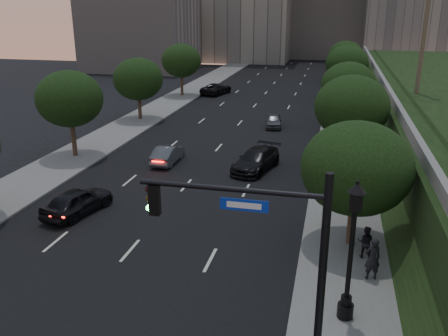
% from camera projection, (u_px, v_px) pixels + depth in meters
% --- Properties ---
extents(ground, '(160.00, 160.00, 0.00)m').
position_uv_depth(ground, '(77.00, 313.00, 18.23)').
color(ground, black).
rests_on(ground, ground).
extents(road_surface, '(16.00, 140.00, 0.02)m').
position_uv_depth(road_surface, '(236.00, 128.00, 45.86)').
color(road_surface, black).
rests_on(road_surface, ground).
extents(sidewalk_right, '(4.50, 140.00, 0.15)m').
position_uv_depth(sidewalk_right, '(345.00, 133.00, 43.63)').
color(sidewalk_right, slate).
rests_on(sidewalk_right, ground).
extents(sidewalk_left, '(4.50, 140.00, 0.15)m').
position_uv_depth(sidewalk_left, '(137.00, 122.00, 48.04)').
color(sidewalk_left, slate).
rests_on(sidewalk_left, ground).
extents(parapet_wall, '(0.35, 90.00, 0.70)m').
position_uv_depth(parapet_wall, '(389.00, 92.00, 39.71)').
color(parapet_wall, slate).
rests_on(parapet_wall, embankment).
extents(office_block_filler, '(18.00, 16.00, 14.00)m').
position_uv_depth(office_block_filler, '(141.00, 30.00, 86.03)').
color(office_block_filler, '#A39D96').
rests_on(office_block_filler, ground).
extents(tree_right_a, '(5.20, 5.20, 6.24)m').
position_uv_depth(tree_right_a, '(356.00, 168.00, 22.08)').
color(tree_right_a, '#38281C').
rests_on(tree_right_a, ground).
extents(tree_right_b, '(5.20, 5.20, 6.74)m').
position_uv_depth(tree_right_b, '(352.00, 107.00, 32.97)').
color(tree_right_b, '#38281C').
rests_on(tree_right_b, ground).
extents(tree_right_c, '(5.20, 5.20, 6.24)m').
position_uv_depth(tree_right_c, '(348.00, 85.00, 45.11)').
color(tree_right_c, '#38281C').
rests_on(tree_right_c, ground).
extents(tree_right_d, '(5.20, 5.20, 6.74)m').
position_uv_depth(tree_right_d, '(347.00, 64.00, 57.84)').
color(tree_right_d, '#38281C').
rests_on(tree_right_d, ground).
extents(tree_right_e, '(5.20, 5.20, 6.24)m').
position_uv_depth(tree_right_e, '(345.00, 56.00, 71.82)').
color(tree_right_e, '#38281C').
rests_on(tree_right_e, ground).
extents(tree_left_b, '(5.00, 5.00, 6.71)m').
position_uv_depth(tree_left_b, '(70.00, 99.00, 35.54)').
color(tree_left_b, '#38281C').
rests_on(tree_left_b, ground).
extents(tree_left_c, '(5.00, 5.00, 6.34)m').
position_uv_depth(tree_left_c, '(138.00, 79.00, 47.63)').
color(tree_left_c, '#38281C').
rests_on(tree_left_c, ground).
extents(tree_left_d, '(5.00, 5.00, 6.71)m').
position_uv_depth(tree_left_d, '(181.00, 61.00, 60.41)').
color(tree_left_d, '#38281C').
rests_on(tree_left_d, ground).
extents(traffic_signal_mast, '(5.68, 0.56, 7.00)m').
position_uv_depth(traffic_signal_mast, '(284.00, 277.00, 13.85)').
color(traffic_signal_mast, black).
rests_on(traffic_signal_mast, ground).
extents(street_lamp, '(0.64, 0.64, 5.62)m').
position_uv_depth(street_lamp, '(350.00, 258.00, 16.95)').
color(street_lamp, black).
rests_on(street_lamp, ground).
extents(sedan_near_left, '(2.84, 4.81, 1.54)m').
position_uv_depth(sedan_near_left, '(77.00, 201.00, 26.69)').
color(sedan_near_left, black).
rests_on(sedan_near_left, ground).
extents(sedan_mid_left, '(1.45, 4.08, 1.34)m').
position_uv_depth(sedan_mid_left, '(168.00, 154.00, 35.45)').
color(sedan_mid_left, '#4C4F53').
rests_on(sedan_mid_left, ground).
extents(sedan_far_left, '(3.71, 5.72, 1.47)m').
position_uv_depth(sedan_far_left, '(216.00, 89.00, 63.02)').
color(sedan_far_left, black).
rests_on(sedan_far_left, ground).
extents(sedan_near_right, '(3.32, 5.58, 1.52)m').
position_uv_depth(sedan_near_right, '(256.00, 160.00, 33.85)').
color(sedan_near_right, black).
rests_on(sedan_near_right, ground).
extents(sedan_far_right, '(1.94, 3.89, 1.27)m').
position_uv_depth(sedan_far_right, '(274.00, 121.00, 45.97)').
color(sedan_far_right, '#4E4F54').
rests_on(sedan_far_right, ground).
extents(pedestrian_a, '(0.80, 0.65, 1.90)m').
position_uv_depth(pedestrian_a, '(372.00, 259.00, 19.95)').
color(pedestrian_a, black).
rests_on(pedestrian_a, sidewalk_right).
extents(pedestrian_b, '(0.87, 0.74, 1.56)m').
position_uv_depth(pedestrian_b, '(365.00, 242.00, 21.72)').
color(pedestrian_b, black).
rests_on(pedestrian_b, sidewalk_right).
extents(pedestrian_c, '(1.00, 0.49, 1.65)m').
position_uv_depth(pedestrian_c, '(334.00, 188.00, 28.09)').
color(pedestrian_c, black).
rests_on(pedestrian_c, sidewalk_right).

